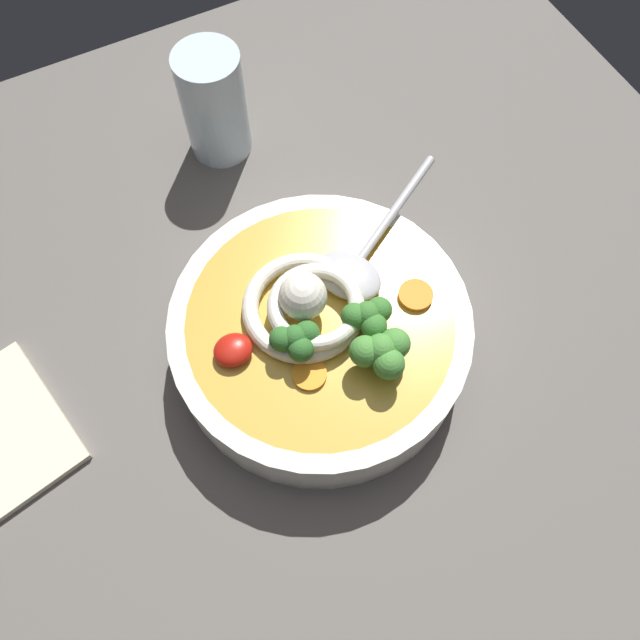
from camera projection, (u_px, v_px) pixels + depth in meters
table_slab at (325, 348)px, 62.04cm from camera, size 91.62×91.62×4.26cm
soup_bowl at (320, 334)px, 57.03cm from camera, size 26.01×26.01×5.86cm
noodle_pile at (306, 303)px, 53.57cm from camera, size 11.44×11.22×4.60cm
soup_spoon at (357, 264)px, 55.94cm from camera, size 16.55×11.64×1.60cm
chili_sauce_dollop at (232, 348)px, 52.58cm from camera, size 3.26×2.93×1.47cm
broccoli_floret_beside_chili at (296, 340)px, 51.44cm from camera, size 4.13×3.56×3.27cm
broccoli_floret_near_spoon at (382, 352)px, 50.53cm from camera, size 4.98×4.29×3.94cm
broccoli_floret_rear at (369, 317)px, 52.26cm from camera, size 4.27×3.67×3.37cm
carrot_slice_left at (416, 295)px, 55.23cm from camera, size 2.99×2.99×0.50cm
carrot_slice_right at (309, 374)px, 52.15cm from camera, size 2.82×2.82×0.40cm
drinking_glass at (214, 104)px, 64.80cm from camera, size 6.55×6.55×11.92cm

